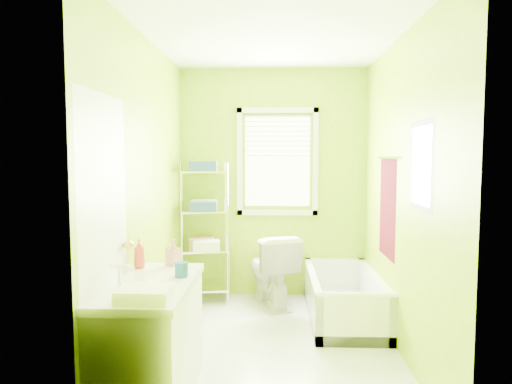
{
  "coord_description": "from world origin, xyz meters",
  "views": [
    {
      "loc": [
        0.02,
        -3.77,
        1.62
      ],
      "look_at": [
        -0.15,
        0.25,
        1.3
      ],
      "focal_mm": 32.0,
      "sensor_mm": 36.0,
      "label": 1
    }
  ],
  "objects_px": {
    "toilet": "(271,269)",
    "vanity": "(151,338)",
    "bathtub": "(344,304)",
    "wire_shelf_unit": "(205,217)"
  },
  "relations": [
    {
      "from": "toilet",
      "to": "vanity",
      "type": "height_order",
      "value": "vanity"
    },
    {
      "from": "bathtub",
      "to": "wire_shelf_unit",
      "type": "xyz_separation_m",
      "value": [
        -1.46,
        0.52,
        0.8
      ]
    },
    {
      "from": "bathtub",
      "to": "wire_shelf_unit",
      "type": "bearing_deg",
      "value": 160.37
    },
    {
      "from": "vanity",
      "to": "wire_shelf_unit",
      "type": "height_order",
      "value": "wire_shelf_unit"
    },
    {
      "from": "toilet",
      "to": "wire_shelf_unit",
      "type": "height_order",
      "value": "wire_shelf_unit"
    },
    {
      "from": "vanity",
      "to": "wire_shelf_unit",
      "type": "xyz_separation_m",
      "value": [
        0.04,
        2.09,
        0.52
      ]
    },
    {
      "from": "toilet",
      "to": "wire_shelf_unit",
      "type": "bearing_deg",
      "value": -28.27
    },
    {
      "from": "wire_shelf_unit",
      "to": "toilet",
      "type": "bearing_deg",
      "value": -9.06
    },
    {
      "from": "toilet",
      "to": "wire_shelf_unit",
      "type": "xyz_separation_m",
      "value": [
        -0.73,
        0.12,
        0.55
      ]
    },
    {
      "from": "vanity",
      "to": "bathtub",
      "type": "bearing_deg",
      "value": 46.31
    }
  ]
}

